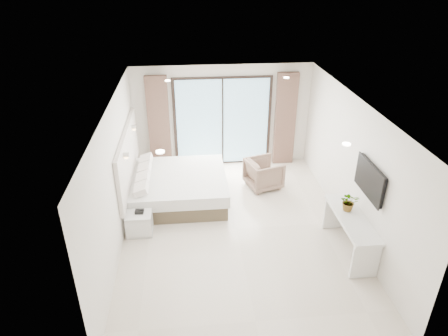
{
  "coord_description": "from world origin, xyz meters",
  "views": [
    {
      "loc": [
        -0.91,
        -6.74,
        4.98
      ],
      "look_at": [
        -0.22,
        0.4,
        1.23
      ],
      "focal_mm": 32.0,
      "sensor_mm": 36.0,
      "label": 1
    }
  ],
  "objects_px": {
    "nightstand": "(139,224)",
    "armchair": "(264,172)",
    "bed": "(178,187)",
    "console_desk": "(351,226)"
  },
  "relations": [
    {
      "from": "bed",
      "to": "nightstand",
      "type": "xyz_separation_m",
      "value": [
        -0.77,
        -1.26,
        -0.08
      ]
    },
    {
      "from": "nightstand",
      "to": "armchair",
      "type": "height_order",
      "value": "armchair"
    },
    {
      "from": "bed",
      "to": "armchair",
      "type": "distance_m",
      "value": 2.13
    },
    {
      "from": "nightstand",
      "to": "armchair",
      "type": "distance_m",
      "value": 3.3
    },
    {
      "from": "nightstand",
      "to": "armchair",
      "type": "bearing_deg",
      "value": 29.98
    },
    {
      "from": "console_desk",
      "to": "armchair",
      "type": "relative_size",
      "value": 2.08
    },
    {
      "from": "armchair",
      "to": "console_desk",
      "type": "bearing_deg",
      "value": -172.85
    },
    {
      "from": "bed",
      "to": "nightstand",
      "type": "relative_size",
      "value": 4.26
    },
    {
      "from": "bed",
      "to": "console_desk",
      "type": "xyz_separation_m",
      "value": [
        3.25,
        -2.2,
        0.25
      ]
    },
    {
      "from": "nightstand",
      "to": "armchair",
      "type": "relative_size",
      "value": 0.65
    }
  ]
}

